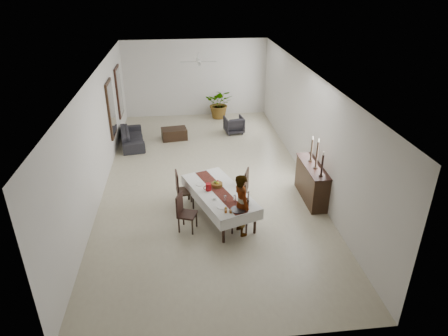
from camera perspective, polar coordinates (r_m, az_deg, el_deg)
floor at (r=12.19m, az=-2.51°, el=-1.48°), size 6.00×12.00×0.00m
ceiling at (r=11.06m, az=-2.84°, el=13.32°), size 6.00×12.00×0.02m
wall_back at (r=17.26m, az=-4.08°, el=12.65°), size 6.00×0.02×3.20m
wall_front at (r=6.32m, az=1.24°, el=-14.17°), size 6.00×0.02×3.20m
wall_left at (r=11.74m, az=-17.47°, el=4.72°), size 0.02×12.00×3.20m
wall_right at (r=12.08m, az=11.76°, el=6.01°), size 0.02×12.00×3.20m
dining_table_top at (r=10.07m, az=-0.66°, el=-3.44°), size 1.67×2.47×0.05m
table_leg_fl at (r=9.29m, az=-0.08°, el=-8.92°), size 0.09×0.09×0.67m
table_leg_fr at (r=9.62m, az=4.44°, el=-7.62°), size 0.09×0.09×0.67m
table_leg_bl at (r=10.98m, az=-5.08°, el=-2.99°), size 0.09×0.09×0.67m
table_leg_br at (r=11.26m, az=-1.13°, el=-2.07°), size 0.09×0.09×0.67m
tablecloth_top at (r=10.06m, az=-0.67°, el=-3.30°), size 1.89×2.69×0.01m
tablecloth_drape_left at (r=9.94m, az=-3.56°, el=-4.69°), size 0.84×2.31×0.29m
tablecloth_drape_right at (r=10.35m, az=2.12°, el=-3.28°), size 0.84×2.31×0.29m
tablecloth_drape_near at (r=9.21m, az=2.66°, el=-7.44°), size 1.06×0.39×0.29m
tablecloth_drape_far at (r=11.10m, az=-3.39°, el=-1.10°), size 1.06×0.39×0.29m
table_runner at (r=10.06m, az=-0.67°, el=-3.27°), size 1.12×2.35×0.00m
red_pitcher at (r=10.04m, az=-2.25°, el=-2.74°), size 0.18×0.18×0.19m
pitcher_handle at (r=10.01m, az=-2.67°, el=-2.84°), size 0.11×0.06×0.11m
wine_glass_near at (r=9.58m, az=1.55°, el=-4.35°), size 0.07×0.07×0.16m
wine_glass_mid at (r=9.57m, az=0.18°, el=-4.38°), size 0.07×0.07×0.16m
teacup_right at (r=9.72m, az=2.32°, el=-4.26°), size 0.09×0.09×0.06m
saucer_right at (r=9.73m, az=2.31°, el=-4.37°), size 0.14×0.14×0.01m
teacup_left at (r=9.68m, az=-1.34°, el=-4.38°), size 0.09×0.09×0.06m
saucer_left at (r=9.69m, az=-1.34°, el=-4.49°), size 0.14×0.14×0.01m
plate_near_right at (r=9.53m, az=3.28°, el=-5.11°), size 0.23×0.23×0.01m
bread_near_right at (r=9.51m, az=3.29°, el=-4.98°), size 0.09×0.09×0.09m
plate_near_left at (r=9.40m, az=-0.35°, el=-5.56°), size 0.23×0.23×0.01m
plate_far_left at (r=10.36m, az=-3.44°, el=-2.32°), size 0.23×0.23×0.01m
serving_tray at (r=9.29m, az=2.02°, el=-5.97°), size 0.34×0.34×0.02m
jam_jar_a at (r=9.17m, az=0.94°, el=-6.23°), size 0.06×0.06×0.07m
jam_jar_b at (r=9.18m, az=0.25°, el=-6.20°), size 0.06×0.06×0.07m
jam_jar_c at (r=9.27m, az=0.25°, el=-5.84°), size 0.06×0.06×0.07m
fruit_basket at (r=10.24m, az=-1.00°, el=-2.39°), size 0.29×0.29×0.10m
fruit_red at (r=10.23m, az=-0.91°, el=-1.96°), size 0.09×0.09×0.09m
fruit_green at (r=10.21m, az=-1.27°, el=-2.02°), size 0.08×0.08×0.08m
fruit_yellow at (r=10.17m, az=-0.89°, el=-2.16°), size 0.08×0.08×0.08m
chair_right_near_seat at (r=9.65m, az=2.28°, el=-6.71°), size 0.49×0.49×0.05m
chair_right_near_leg_fl at (r=9.64m, az=3.21°, el=-8.44°), size 0.05×0.05×0.41m
chair_right_near_leg_fr at (r=9.92m, az=3.29°, el=-7.32°), size 0.05×0.05×0.41m
chair_right_near_leg_bl at (r=9.65m, az=1.18°, el=-8.35°), size 0.05×0.05×0.41m
chair_right_near_leg_br at (r=9.93m, az=1.32°, el=-7.23°), size 0.05×0.05×0.41m
chair_right_near_back at (r=9.50m, az=3.45°, el=-5.33°), size 0.12×0.41×0.53m
chair_right_far_seat at (r=10.65m, az=2.13°, el=-3.07°), size 0.57×0.57×0.05m
chair_right_far_leg_fl at (r=10.59m, az=2.88°, el=-4.82°), size 0.06×0.06×0.44m
chair_right_far_leg_fr at (r=10.90m, az=3.25°, el=-3.85°), size 0.06×0.06×0.44m
chair_right_far_leg_bl at (r=10.65m, az=0.95°, el=-4.59°), size 0.06×0.06×0.44m
chair_right_far_leg_br at (r=10.95m, az=1.37°, el=-3.63°), size 0.06×0.06×0.44m
chair_right_far_back at (r=10.47m, az=3.25°, el=-1.75°), size 0.19×0.43×0.57m
chair_left_near_seat at (r=9.70m, az=-5.25°, el=-6.63°), size 0.53×0.53×0.05m
chair_left_near_leg_fl at (r=10.01m, az=-5.82°, el=-7.08°), size 0.05×0.05×0.41m
chair_left_near_leg_fr at (r=9.75m, az=-6.46°, el=-8.14°), size 0.05×0.05×0.41m
chair_left_near_leg_bl at (r=9.92m, az=-3.95°, el=-7.35°), size 0.05×0.05×0.41m
chair_left_near_leg_br at (r=9.65m, az=-4.54°, el=-8.43°), size 0.05×0.05×0.41m
chair_left_near_back at (r=9.61m, az=-6.39°, el=-5.07°), size 0.17×0.40×0.53m
chair_left_far_seat at (r=10.62m, az=-5.58°, el=-3.32°), size 0.49×0.49×0.05m
chair_left_far_leg_fl at (r=10.88m, az=-6.59°, el=-4.06°), size 0.05×0.05×0.43m
chair_left_far_leg_fr at (r=10.57m, az=-6.35°, el=-5.03°), size 0.05×0.05×0.43m
chair_left_far_leg_bl at (r=10.91m, az=-4.72°, el=-3.86°), size 0.05×0.05×0.43m
chair_left_far_leg_br at (r=10.61m, az=-4.42°, el=-4.82°), size 0.05×0.05×0.43m
chair_left_far_back at (r=10.46m, az=-6.73°, el=-2.01°), size 0.09×0.44×0.56m
woman at (r=9.39m, az=2.53°, el=-5.26°), size 0.51×0.65×1.56m
sideboard_body at (r=11.17m, az=12.40°, el=-2.07°), size 0.44×1.64×0.99m
sideboard_top at (r=10.94m, az=12.66°, el=0.28°), size 0.48×1.71×0.03m
candlestick_near_base at (r=10.42m, az=13.68°, el=-1.02°), size 0.11×0.11×0.03m
candlestick_near_shaft at (r=10.29m, az=13.85°, el=0.41°), size 0.05×0.05×0.55m
candlestick_near_candle at (r=10.16m, az=14.05°, el=2.02°), size 0.04×0.04×0.09m
candlestick_mid_base at (r=10.78m, az=12.94°, el=0.05°), size 0.11×0.11×0.03m
candlestick_mid_shaft at (r=10.63m, az=13.14°, el=1.85°), size 0.05×0.05×0.71m
candlestick_mid_candle at (r=10.47m, az=13.37°, el=3.84°), size 0.04×0.04×0.09m
candlestick_far_base at (r=11.15m, az=12.25°, el=1.05°), size 0.11×0.11×0.03m
candlestick_far_shaft at (r=11.02m, az=12.41°, el=2.54°), size 0.05×0.05×0.60m
candlestick_far_candle at (r=10.89m, az=12.58°, el=4.20°), size 0.04×0.04×0.09m
sofa at (r=14.84m, az=-12.96°, el=4.34°), size 1.04×2.04×0.57m
armchair at (r=15.55m, az=1.42°, el=6.20°), size 0.79×0.80×0.64m
coffee_table at (r=15.09m, az=-7.12°, el=4.87°), size 0.99×0.73×0.41m
potted_plant at (r=17.10m, az=-0.60°, el=9.21°), size 1.35×1.25×1.27m
mirror_frame_near at (r=13.78m, az=-15.82°, el=8.12°), size 0.06×1.05×1.85m
mirror_glass_near at (r=13.77m, az=-15.68°, el=8.13°), size 0.01×0.90×1.70m
mirror_frame_far at (r=15.77m, az=-14.77°, el=10.52°), size 0.06×1.05×1.85m
mirror_glass_far at (r=15.76m, az=-14.64°, el=10.53°), size 0.01×0.90×1.70m
fan_rod at (r=14.01m, az=-3.68°, el=15.69°), size 0.04×0.04×0.20m
fan_hub at (r=14.05m, az=-3.66°, el=14.89°), size 0.16×0.16×0.08m
fan_blade_n at (r=14.39m, az=-3.74°, el=15.17°), size 0.10×0.55×0.01m
fan_blade_s at (r=13.71m, az=-3.58°, el=14.60°), size 0.10×0.55×0.01m
fan_blade_e at (r=14.07m, az=-2.18°, el=14.94°), size 0.55×0.10×0.01m
fan_blade_w at (r=14.04m, az=-5.13°, el=14.83°), size 0.55×0.10×0.01m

